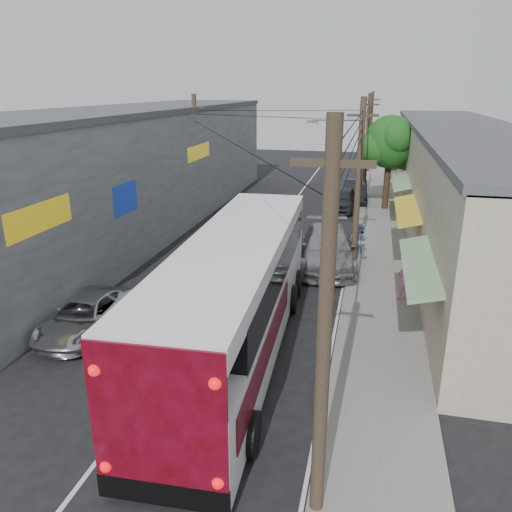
% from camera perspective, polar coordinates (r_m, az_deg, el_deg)
% --- Properties ---
extents(ground, '(120.00, 120.00, 0.00)m').
position_cam_1_polar(ground, '(14.45, -14.06, -17.32)').
color(ground, black).
rests_on(ground, ground).
extents(sidewalk, '(3.00, 80.00, 0.12)m').
position_cam_1_polar(sidewalk, '(31.35, 14.01, 2.79)').
color(sidewalk, slate).
rests_on(sidewalk, ground).
extents(building_right, '(7.09, 40.00, 6.25)m').
position_cam_1_polar(building_right, '(33.04, 22.30, 8.26)').
color(building_right, beige).
rests_on(building_right, ground).
extents(building_left, '(7.20, 36.00, 7.25)m').
position_cam_1_polar(building_left, '(32.01, -13.71, 9.73)').
color(building_left, gray).
rests_on(building_left, ground).
extents(utility_poles, '(11.80, 45.28, 8.00)m').
position_cam_1_polar(utility_poles, '(30.96, 8.26, 10.66)').
color(utility_poles, '#473828').
rests_on(utility_poles, ground).
extents(street_tree, '(4.40, 4.00, 6.60)m').
position_cam_1_polar(street_tree, '(36.44, 15.19, 12.27)').
color(street_tree, '#3F2B19').
rests_on(street_tree, ground).
extents(coach_bus, '(3.63, 13.83, 3.95)m').
position_cam_1_polar(coach_bus, '(16.17, -2.15, -4.31)').
color(coach_bus, white).
rests_on(coach_bus, ground).
extents(jeepney, '(2.38, 4.74, 1.29)m').
position_cam_1_polar(jeepney, '(18.92, -18.95, -6.47)').
color(jeepney, silver).
rests_on(jeepney, ground).
extents(parked_suv, '(3.35, 6.62, 1.84)m').
position_cam_1_polar(parked_suv, '(24.65, 8.20, 0.94)').
color(parked_suv, '#9A99A0').
rests_on(parked_suv, ground).
extents(parked_car_mid, '(2.13, 4.78, 1.60)m').
position_cam_1_polar(parked_car_mid, '(36.34, 9.83, 6.42)').
color(parked_car_mid, '#28282D').
rests_on(parked_car_mid, ground).
extents(parked_car_far, '(2.02, 5.02, 1.62)m').
position_cam_1_polar(parked_car_far, '(39.34, 11.24, 7.29)').
color(parked_car_far, black).
rests_on(parked_car_far, ground).
extents(pedestrian_near, '(0.66, 0.51, 1.62)m').
position_cam_1_polar(pedestrian_near, '(21.16, 16.59, -2.68)').
color(pedestrian_near, pink).
rests_on(pedestrian_near, sidewalk).
extents(pedestrian_far, '(1.02, 0.89, 1.79)m').
position_cam_1_polar(pedestrian_far, '(25.81, 11.73, 1.77)').
color(pedestrian_far, '#909FD2').
rests_on(pedestrian_far, sidewalk).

